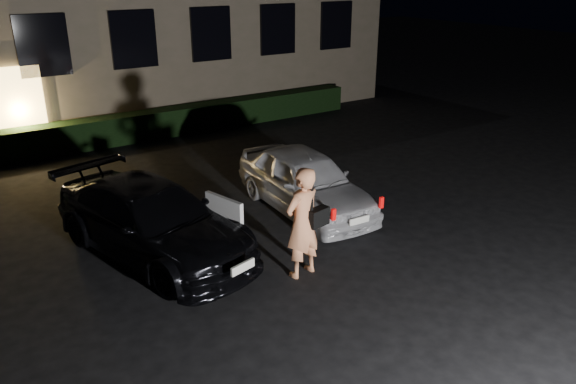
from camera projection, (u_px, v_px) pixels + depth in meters
ground at (371, 282)px, 9.64m from camera, size 80.00×80.00×0.00m
hedge at (147, 125)px, 17.57m from camera, size 15.00×0.70×0.85m
sedan at (153, 220)px, 10.41m from camera, size 2.97×4.95×1.34m
hatch at (305, 181)px, 12.29m from camera, size 1.86×4.10×1.37m
man at (303, 222)px, 9.54m from camera, size 0.88×0.60×1.99m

